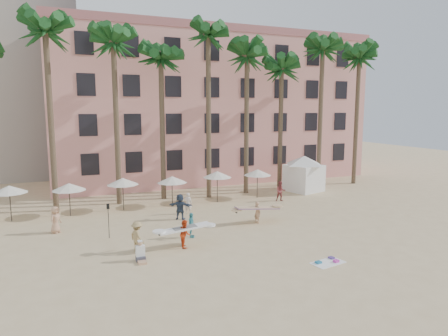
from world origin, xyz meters
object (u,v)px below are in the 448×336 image
pink_hotel (207,109)px  cabana (304,170)px  carrier_yellow (257,210)px  carrier_white (185,232)px

pink_hotel → cabana: size_ratio=6.27×
carrier_yellow → carrier_white: 6.85m
pink_hotel → cabana: 14.86m
pink_hotel → cabana: bearing=-65.5°
cabana → carrier_white: 19.20m
pink_hotel → carrier_white: 26.54m
cabana → pink_hotel: bearing=114.5°
cabana → carrier_yellow: bearing=-138.4°
cabana → carrier_white: (-15.57, -11.17, -1.17)m
cabana → carrier_white: cabana is taller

